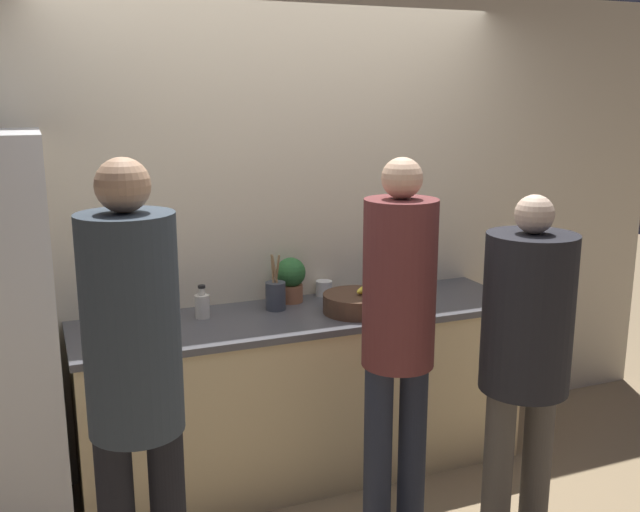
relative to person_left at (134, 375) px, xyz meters
The scene contains 12 objects.
ground_plane 1.60m from the person_left, 31.51° to the left, with size 14.00×14.00×0.00m, color #9E8460.
wall_back 1.67m from the person_left, 52.86° to the left, with size 5.20×0.06×2.60m.
counter 1.55m from the person_left, 44.76° to the left, with size 2.39×0.69×0.91m.
person_left is the anchor object (origin of this frame).
person_center 1.21m from the person_left, 13.05° to the left, with size 0.32×0.32×1.77m.
person_right 1.63m from the person_left, ahead, with size 0.38×0.38×1.63m.
fruit_bowl 1.54m from the person_left, 35.00° to the left, with size 0.36×0.36×0.14m.
utensil_crock 1.40m from the person_left, 51.13° to the left, with size 0.11×0.11×0.30m.
bottle_clear 1.20m from the person_left, 66.16° to the left, with size 0.08×0.08×0.17m.
bottle_amber 0.79m from the person_left, 87.98° to the left, with size 0.08×0.08×0.14m.
cup_white 1.74m from the person_left, 45.50° to the left, with size 0.09×0.09×0.09m.
potted_plant 1.56m from the person_left, 50.12° to the left, with size 0.16×0.16×0.25m.
Camera 1 is at (-1.27, -2.99, 2.03)m, focal length 40.00 mm.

